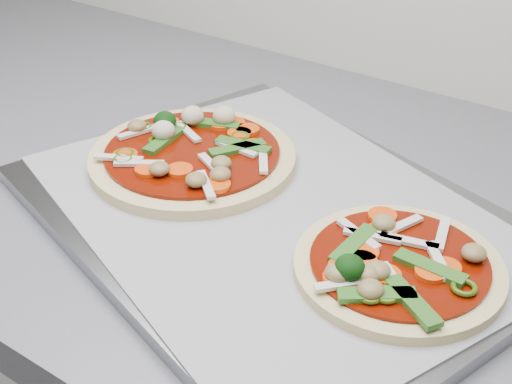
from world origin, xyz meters
The scene contains 4 objects.
baking_tray centered at (-0.58, 1.24, 0.91)m, with size 0.46×0.34×0.01m, color gray.
parchment centered at (-0.58, 1.24, 0.92)m, with size 0.44×0.32×0.00m, color #96969B.
pizza_left centered at (-0.69, 1.27, 0.93)m, with size 0.27×0.27×0.04m.
pizza_right centered at (-0.45, 1.22, 0.93)m, with size 0.23×0.23×0.03m.
Camera 1 is at (-0.28, 0.79, 1.28)m, focal length 50.00 mm.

